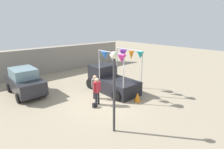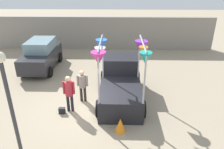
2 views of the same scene
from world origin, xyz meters
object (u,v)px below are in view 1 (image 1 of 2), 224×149
parked_car (25,81)px  street_lamp (114,81)px  vendor_truck (111,79)px  handbag (95,105)px  folded_kite_bundle_tangerine (138,97)px  person_vendor (95,85)px  person_customer (97,89)px

parked_car → street_lamp: 7.95m
vendor_truck → handbag: 3.13m
street_lamp → folded_kite_bundle_tangerine: 4.25m
person_vendor → street_lamp: (-1.57, -3.64, 1.50)m
person_customer → folded_kite_bundle_tangerine: bearing=-31.3°
person_customer → person_vendor: person_customer is taller
person_customer → handbag: size_ratio=6.23×
handbag → folded_kite_bundle_tangerine: folded_kite_bundle_tangerine is taller
parked_car → person_customer: size_ratio=2.29×
person_customer → handbag: 1.00m
handbag → folded_kite_bundle_tangerine: 2.85m
folded_kite_bundle_tangerine → street_lamp: bearing=-157.2°
person_vendor → vendor_truck: bearing=14.8°
folded_kite_bundle_tangerine → person_vendor: bearing=128.8°
person_customer → handbag: (-0.35, -0.20, -0.92)m
vendor_truck → street_lamp: size_ratio=1.10×
street_lamp → parked_car: bearing=102.4°
vendor_truck → street_lamp: 5.56m
vendor_truck → folded_kite_bundle_tangerine: vendor_truck is taller
vendor_truck → person_customer: (-2.27, -1.34, 0.16)m
folded_kite_bundle_tangerine → person_customer: bearing=148.7°
vendor_truck → street_lamp: street_lamp is taller
folded_kite_bundle_tangerine → handbag: bearing=155.8°
person_vendor → handbag: bearing=-127.4°
parked_car → folded_kite_bundle_tangerine: parked_car is taller
vendor_truck → person_vendor: size_ratio=2.57×
parked_car → folded_kite_bundle_tangerine: 8.02m
parked_car → street_lamp: size_ratio=1.05×
vendor_truck → person_customer: 2.64m
vendor_truck → person_vendor: bearing=-165.2°
person_vendor → folded_kite_bundle_tangerine: person_vendor is taller
handbag → street_lamp: bearing=-106.5°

